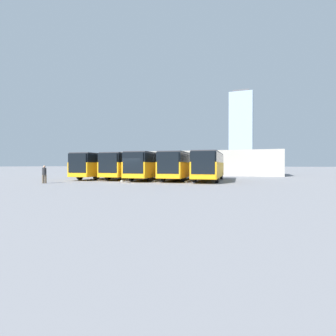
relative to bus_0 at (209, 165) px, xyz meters
name	(u,v)px	position (x,y,z in m)	size (l,w,h in m)	color
ground_plane	(131,182)	(7.21, 5.64, -1.83)	(600.00, 600.00, 0.00)	gray
bus_0	(209,165)	(0.00, 0.00, 0.00)	(3.54, 11.79, 3.27)	orange
curb_divider_0	(190,181)	(1.80, 1.72, -1.75)	(0.24, 5.63, 0.15)	#9E9E99
bus_1	(180,165)	(3.60, -0.19, 0.00)	(3.54, 11.79, 3.27)	orange
curb_divider_1	(161,180)	(5.41, 1.53, -1.75)	(0.24, 5.63, 0.15)	#9E9E99
bus_2	(151,165)	(7.21, 0.38, 0.00)	(3.54, 11.79, 3.27)	orange
curb_divider_2	(132,180)	(9.01, 2.10, -1.75)	(0.24, 5.63, 0.15)	#9E9E99
bus_3	(129,165)	(10.81, -0.50, 0.00)	(3.54, 11.79, 3.27)	orange
curb_divider_3	(110,179)	(12.62, 1.22, -1.75)	(0.24, 5.63, 0.15)	#9E9E99
bus_4	(103,165)	(14.42, 0.11, 0.00)	(3.54, 11.79, 3.27)	orange
pedestrian	(44,174)	(14.61, 9.91, -0.87)	(0.56, 0.56, 1.78)	brown
station_building	(190,163)	(7.21, -18.10, 0.37)	(32.34, 11.47, 4.33)	#A8A399
office_tower	(241,130)	(14.51, -234.25, 34.38)	(21.60, 21.60, 73.63)	#93A8B7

